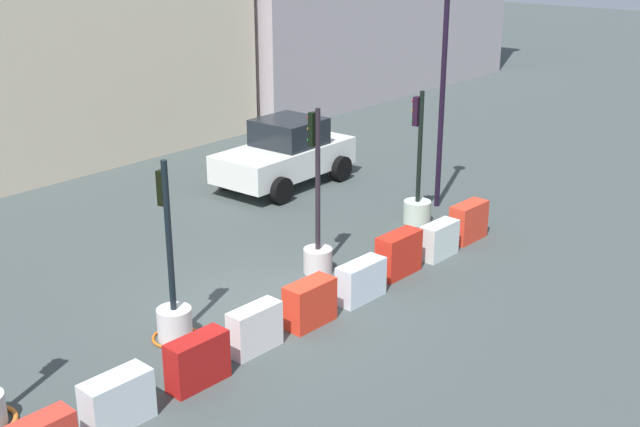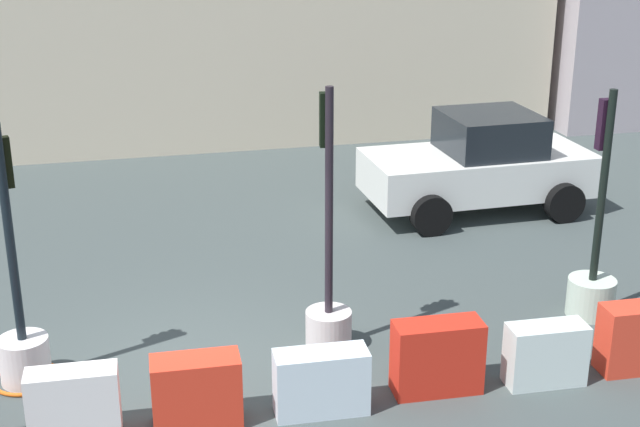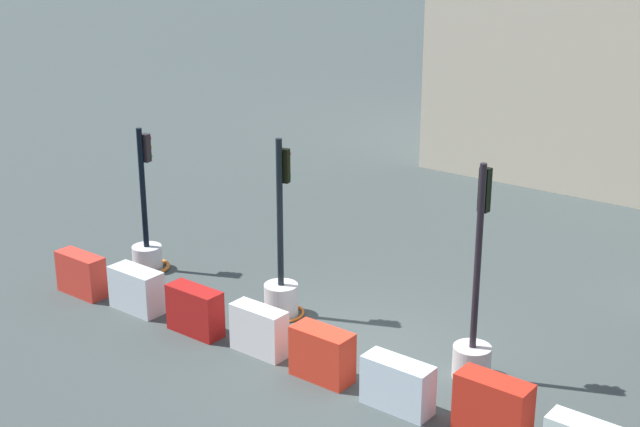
% 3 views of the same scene
% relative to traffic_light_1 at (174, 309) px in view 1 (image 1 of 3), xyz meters
% --- Properties ---
extents(ground_plane, '(120.00, 120.00, 0.00)m').
position_rel_traffic_light_1_xyz_m(ground_plane, '(1.99, -0.29, -0.57)').
color(ground_plane, '#3E4847').
extents(traffic_light_1, '(0.83, 0.83, 3.26)m').
position_rel_traffic_light_1_xyz_m(traffic_light_1, '(0.00, 0.00, 0.00)').
color(traffic_light_1, silver).
rests_on(traffic_light_1, ground_plane).
extents(traffic_light_2, '(0.61, 0.61, 3.49)m').
position_rel_traffic_light_1_xyz_m(traffic_light_2, '(3.81, -0.04, 0.11)').
color(traffic_light_2, beige).
rests_on(traffic_light_2, ground_plane).
extents(traffic_light_3, '(0.67, 0.67, 3.25)m').
position_rel_traffic_light_1_xyz_m(traffic_light_3, '(7.66, 0.06, 0.05)').
color(traffic_light_3, beige).
rests_on(traffic_light_3, ground_plane).
extents(construction_barrier_1, '(1.05, 0.49, 0.79)m').
position_rel_traffic_light_1_xyz_m(construction_barrier_1, '(-2.23, -1.40, -0.18)').
color(construction_barrier_1, silver).
rests_on(construction_barrier_1, ground_plane).
extents(construction_barrier_2, '(1.05, 0.43, 0.83)m').
position_rel_traffic_light_1_xyz_m(construction_barrier_2, '(-0.74, -1.45, -0.16)').
color(construction_barrier_2, '#B11715').
rests_on(construction_barrier_2, ground_plane).
extents(construction_barrier_3, '(1.00, 0.41, 0.81)m').
position_rel_traffic_light_1_xyz_m(construction_barrier_3, '(0.61, -1.37, -0.17)').
color(construction_barrier_3, white).
rests_on(construction_barrier_3, ground_plane).
extents(construction_barrier_4, '(1.01, 0.49, 0.83)m').
position_rel_traffic_light_1_xyz_m(construction_barrier_4, '(1.95, -1.45, -0.16)').
color(construction_barrier_4, red).
rests_on(construction_barrier_4, ground_plane).
extents(construction_barrier_5, '(1.09, 0.45, 0.77)m').
position_rel_traffic_light_1_xyz_m(construction_barrier_5, '(3.36, -1.53, -0.19)').
color(construction_barrier_5, silver).
rests_on(construction_barrier_5, ground_plane).
extents(construction_barrier_6, '(1.08, 0.47, 0.90)m').
position_rel_traffic_light_1_xyz_m(construction_barrier_6, '(4.82, -1.39, -0.12)').
color(construction_barrier_6, red).
rests_on(construction_barrier_6, ground_plane).
extents(construction_barrier_7, '(0.98, 0.44, 0.78)m').
position_rel_traffic_light_1_xyz_m(construction_barrier_7, '(6.16, -1.52, -0.19)').
color(construction_barrier_7, silver).
rests_on(construction_barrier_7, ground_plane).
extents(construction_barrier_8, '(1.04, 0.46, 0.88)m').
position_rel_traffic_light_1_xyz_m(construction_barrier_8, '(7.46, -1.48, -0.13)').
color(construction_barrier_8, red).
rests_on(construction_barrier_8, ground_plane).
extents(car_white_van, '(4.19, 2.33, 1.84)m').
position_rel_traffic_light_1_xyz_m(car_white_van, '(7.84, 4.57, 0.31)').
color(car_white_van, white).
rests_on(car_white_van, ground_plane).
extents(street_lamp_post, '(0.36, 0.36, 5.72)m').
position_rel_traffic_light_1_xyz_m(street_lamp_post, '(9.02, 0.35, 3.04)').
color(street_lamp_post, black).
rests_on(street_lamp_post, ground_plane).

